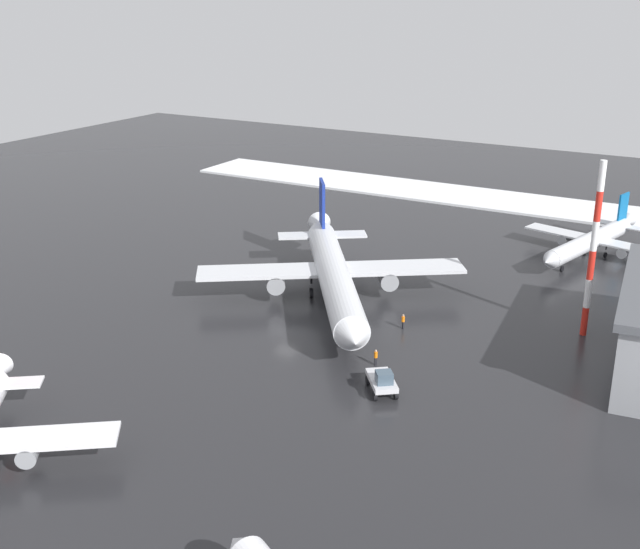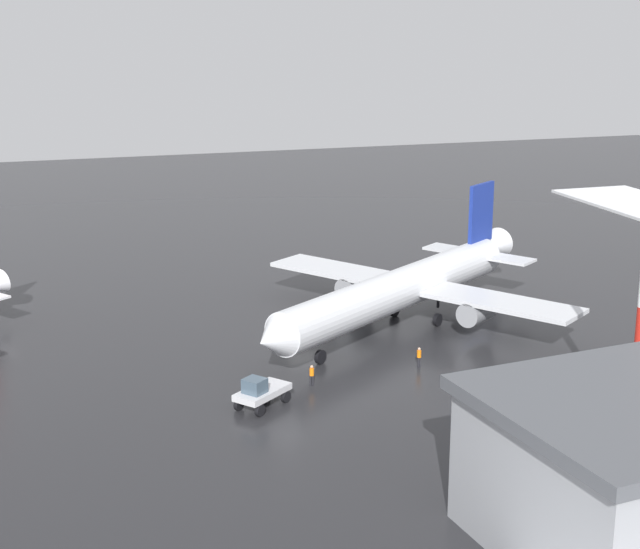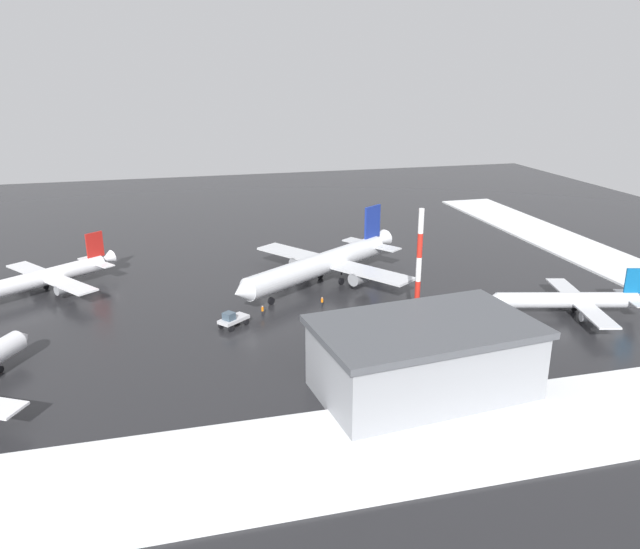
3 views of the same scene
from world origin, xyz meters
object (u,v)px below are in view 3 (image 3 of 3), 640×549
at_px(pushback_tug, 232,319).
at_px(antenna_mast, 418,281).
at_px(cargo_hangar, 424,358).
at_px(airplane_far_rear, 570,300).
at_px(airplane_parked_starboard, 322,264).
at_px(ground_crew_mid_apron, 263,310).
at_px(airplane_distant_tail, 40,279).
at_px(ground_crew_near_tug, 322,302).

xyz_separation_m(pushback_tug, antenna_mast, (23.05, -13.48, 8.41)).
bearing_deg(cargo_hangar, airplane_far_rear, 21.57).
xyz_separation_m(airplane_parked_starboard, ground_crew_mid_apron, (-12.50, -11.69, -2.90)).
relative_size(pushback_tug, antenna_mast, 0.26).
height_order(airplane_parked_starboard, cargo_hangar, airplane_parked_starboard).
distance_m(airplane_distant_tail, ground_crew_near_tug, 47.46).
bearing_deg(airplane_parked_starboard, ground_crew_near_tug, 40.70).
bearing_deg(ground_crew_mid_apron, ground_crew_near_tug, 111.05).
bearing_deg(pushback_tug, antenna_mast, 111.59).
bearing_deg(ground_crew_mid_apron, airplane_far_rear, 89.16).
height_order(ground_crew_near_tug, antenna_mast, antenna_mast).
bearing_deg(ground_crew_near_tug, airplane_distant_tail, -151.00).
height_order(airplane_parked_starboard, ground_crew_mid_apron, airplane_parked_starboard).
relative_size(ground_crew_near_tug, antenna_mast, 0.09).
bearing_deg(airplane_distant_tail, antenna_mast, 109.61).
relative_size(airplane_far_rear, ground_crew_mid_apron, 14.76).
bearing_deg(airplane_parked_starboard, airplane_far_rear, 110.43).
xyz_separation_m(antenna_mast, cargo_hangar, (-3.88, -11.46, -5.25)).
distance_m(airplane_far_rear, airplane_distant_tail, 85.47).
distance_m(ground_crew_mid_apron, antenna_mast, 26.02).
bearing_deg(ground_crew_near_tug, airplane_far_rear, 30.93).
bearing_deg(antenna_mast, airplane_far_rear, 10.46).
xyz_separation_m(ground_crew_near_tug, cargo_hangar, (4.41, -29.35, 3.47)).
distance_m(airplane_distant_tail, pushback_tug, 36.61).
bearing_deg(cargo_hangar, ground_crew_near_tug, 92.36).
bearing_deg(airplane_distant_tail, cargo_hangar, 99.63).
xyz_separation_m(airplane_parked_starboard, airplane_distant_tail, (-46.81, 7.09, -1.03)).
bearing_deg(pushback_tug, cargo_hangar, 89.46).
relative_size(airplane_far_rear, antenna_mast, 1.30).
distance_m(airplane_parked_starboard, airplane_far_rear, 40.44).
bearing_deg(airplane_distant_tail, airplane_far_rear, 122.88).
height_order(airplane_distant_tail, antenna_mast, antenna_mast).
bearing_deg(ground_crew_near_tug, antenna_mast, -14.54).
xyz_separation_m(airplane_distant_tail, pushback_tug, (29.33, -21.86, -1.56)).
distance_m(airplane_parked_starboard, ground_crew_near_tug, 11.09).
xyz_separation_m(airplane_far_rear, ground_crew_near_tug, (-35.84, 12.81, -1.54)).
relative_size(pushback_tug, cargo_hangar, 0.19).
distance_m(airplane_far_rear, ground_crew_mid_apron, 47.07).
bearing_deg(ground_crew_mid_apron, cargo_hangar, 40.15).
height_order(airplane_parked_starboard, pushback_tug, airplane_parked_starboard).
bearing_deg(cargo_hangar, ground_crew_mid_apron, 110.69).
distance_m(airplane_distant_tail, cargo_hangar, 67.42).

